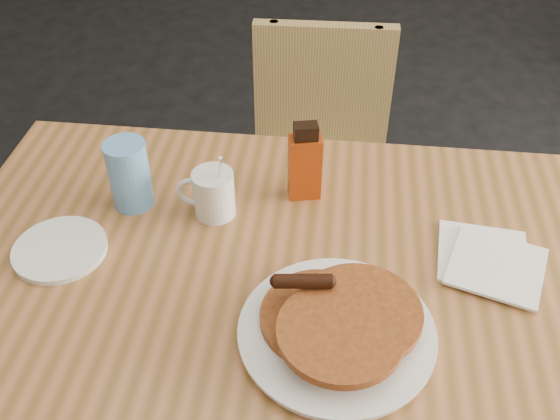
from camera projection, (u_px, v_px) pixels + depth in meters
The scene contains 8 objects.
main_table at pixel (295, 296), 1.09m from camera, with size 1.34×0.92×0.75m.
chair_main_far at pixel (318, 152), 1.77m from camera, with size 0.40×0.40×0.85m.
pancake_plate at pixel (338, 327), 0.96m from camera, with size 0.31×0.31×0.09m.
coffee_mug at pixel (212, 193), 1.17m from camera, with size 0.11×0.08×0.15m.
syrup_bottle at pixel (305, 164), 1.19m from camera, with size 0.07×0.05×0.16m.
napkin_stack at pixel (490, 261), 1.09m from camera, with size 0.20×0.21×0.01m.
blue_tumbler at pixel (129, 174), 1.18m from camera, with size 0.08×0.08×0.14m, color #5C97D8.
side_saucer at pixel (60, 249), 1.11m from camera, with size 0.17×0.17×0.01m, color white.
Camera 1 is at (0.12, -0.77, 1.54)m, focal length 40.00 mm.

